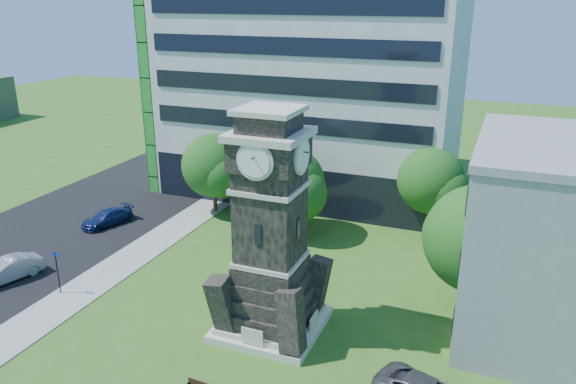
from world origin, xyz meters
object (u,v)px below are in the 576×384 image
at_px(car_street_mid, 7,270).
at_px(car_street_north, 107,218).
at_px(clock_tower, 271,240).
at_px(street_sign, 57,268).

distance_m(car_street_mid, car_street_north, 9.87).
bearing_deg(car_street_mid, clock_tower, 22.16).
distance_m(car_street_mid, street_sign, 4.47).
bearing_deg(street_sign, car_street_north, 119.59).
bearing_deg(clock_tower, car_street_mid, -175.73).
bearing_deg(car_street_north, car_street_mid, -70.63).
bearing_deg(car_street_north, street_sign, -47.23).
xyz_separation_m(car_street_mid, car_street_north, (-0.14, 9.87, -0.11)).
bearing_deg(car_street_north, clock_tower, -6.82).
height_order(clock_tower, street_sign, clock_tower).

